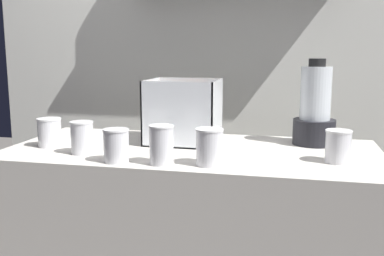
{
  "coord_description": "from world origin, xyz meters",
  "views": [
    {
      "loc": [
        0.36,
        -1.61,
        1.27
      ],
      "look_at": [
        0.0,
        0.0,
        0.98
      ],
      "focal_mm": 41.69,
      "sensor_mm": 36.0,
      "label": 1
    }
  ],
  "objects": [
    {
      "name": "juice_cup_beet_far_left",
      "position": [
        -0.55,
        -0.08,
        0.95
      ],
      "size": [
        0.09,
        0.09,
        0.11
      ],
      "color": "white",
      "rests_on": "counter"
    },
    {
      "name": "juice_cup_orange_middle",
      "position": [
        -0.2,
        -0.25,
        0.95
      ],
      "size": [
        0.09,
        0.09,
        0.11
      ],
      "color": "white",
      "rests_on": "counter"
    },
    {
      "name": "blender_pitcher",
      "position": [
        0.45,
        0.19,
        1.03
      ],
      "size": [
        0.17,
        0.17,
        0.34
      ],
      "color": "black",
      "rests_on": "counter"
    },
    {
      "name": "juice_cup_mango_rightmost",
      "position": [
        0.52,
        -0.1,
        0.95
      ],
      "size": [
        0.09,
        0.09,
        0.11
      ],
      "color": "white",
      "rests_on": "counter"
    },
    {
      "name": "juice_cup_pomegranate_far_right",
      "position": [
        0.11,
        -0.22,
        0.95
      ],
      "size": [
        0.09,
        0.09,
        0.12
      ],
      "color": "white",
      "rests_on": "counter"
    },
    {
      "name": "carrot_display_bin",
      "position": [
        -0.05,
        0.11,
        0.98
      ],
      "size": [
        0.28,
        0.24,
        0.25
      ],
      "color": "white",
      "rests_on": "counter"
    },
    {
      "name": "juice_cup_pomegranate_right",
      "position": [
        -0.05,
        -0.25,
        0.96
      ],
      "size": [
        0.08,
        0.08,
        0.13
      ],
      "color": "white",
      "rests_on": "counter"
    },
    {
      "name": "back_wall_unit",
      "position": [
        0.0,
        0.77,
        1.27
      ],
      "size": [
        2.6,
        0.24,
        2.5
      ],
      "color": "silver",
      "rests_on": "ground_plane"
    },
    {
      "name": "juice_cup_mango_left",
      "position": [
        -0.37,
        -0.16,
        0.95
      ],
      "size": [
        0.08,
        0.08,
        0.12
      ],
      "color": "white",
      "rests_on": "counter"
    }
  ]
}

